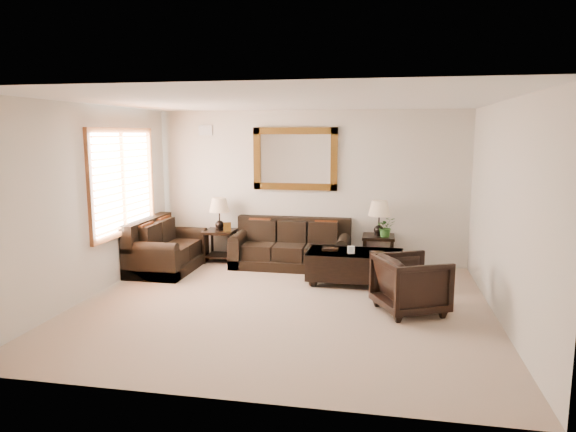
% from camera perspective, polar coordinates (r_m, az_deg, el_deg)
% --- Properties ---
extents(room, '(5.51, 5.01, 2.71)m').
position_cam_1_polar(room, '(6.68, -0.73, 1.04)').
color(room, gray).
rests_on(room, ground).
extents(window, '(0.07, 1.96, 1.66)m').
position_cam_1_polar(window, '(8.43, -17.80, 3.66)').
color(window, white).
rests_on(window, room).
extents(mirror, '(1.50, 0.06, 1.10)m').
position_cam_1_polar(mirror, '(9.09, 0.79, 6.36)').
color(mirror, '#4F280F').
rests_on(mirror, room).
extents(air_vent, '(0.25, 0.02, 0.18)m').
position_cam_1_polar(air_vent, '(9.52, -9.15, 9.38)').
color(air_vent, '#999999').
rests_on(air_vent, room).
extents(sofa, '(2.02, 0.87, 0.83)m').
position_cam_1_polar(sofa, '(8.94, 0.37, -3.72)').
color(sofa, black).
rests_on(sofa, room).
extents(loveseat, '(0.92, 1.55, 0.87)m').
position_cam_1_polar(loveseat, '(8.97, -13.55, -3.81)').
color(loveseat, black).
rests_on(loveseat, room).
extents(end_table_left, '(0.53, 0.53, 1.16)m').
position_cam_1_polar(end_table_left, '(9.27, -7.61, -0.46)').
color(end_table_left, black).
rests_on(end_table_left, room).
extents(end_table_right, '(0.53, 0.53, 1.18)m').
position_cam_1_polar(end_table_right, '(8.80, 10.07, -0.97)').
color(end_table_right, black).
rests_on(end_table_right, room).
extents(coffee_table, '(1.48, 0.80, 0.62)m').
position_cam_1_polar(coffee_table, '(8.00, 7.43, -5.28)').
color(coffee_table, black).
rests_on(coffee_table, room).
extents(armchair, '(1.01, 1.04, 0.82)m').
position_cam_1_polar(armchair, '(6.84, 13.48, -7.09)').
color(armchair, black).
rests_on(armchair, floor).
extents(potted_plant, '(0.37, 0.39, 0.26)m').
position_cam_1_polar(potted_plant, '(8.72, 10.81, -1.44)').
color(potted_plant, '#2B561D').
rests_on(potted_plant, end_table_right).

